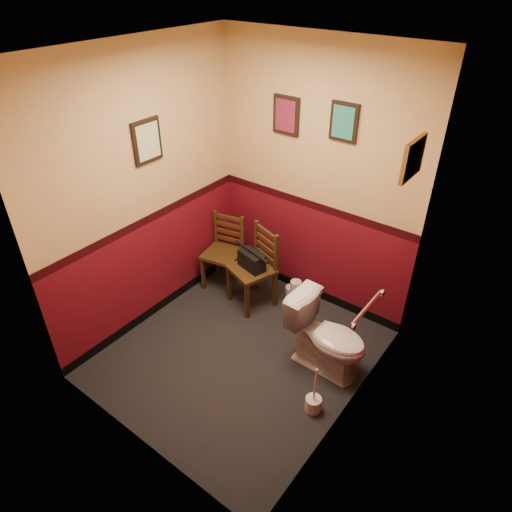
% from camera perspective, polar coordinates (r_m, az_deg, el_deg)
% --- Properties ---
extents(floor, '(2.20, 2.40, 0.00)m').
position_cam_1_polar(floor, '(4.50, -1.97, -12.09)').
color(floor, black).
rests_on(floor, ground).
extents(ceiling, '(2.20, 2.40, 0.00)m').
position_cam_1_polar(ceiling, '(3.18, -2.99, 24.20)').
color(ceiling, silver).
rests_on(ceiling, ground).
extents(wall_back, '(2.20, 0.00, 2.70)m').
position_cam_1_polar(wall_back, '(4.53, 7.36, 9.04)').
color(wall_back, '#5D0C19').
rests_on(wall_back, ground).
extents(wall_front, '(2.20, 0.00, 2.70)m').
position_cam_1_polar(wall_front, '(3.00, -17.09, -6.72)').
color(wall_front, '#5D0C19').
rests_on(wall_front, ground).
extents(wall_left, '(0.00, 2.40, 2.70)m').
position_cam_1_polar(wall_left, '(4.36, -13.76, 7.25)').
color(wall_left, '#5D0C19').
rests_on(wall_left, ground).
extents(wall_right, '(0.00, 2.40, 2.70)m').
position_cam_1_polar(wall_right, '(3.18, 13.21, -3.40)').
color(wall_right, '#5D0C19').
rests_on(wall_right, ground).
extents(grab_bar, '(0.05, 0.56, 0.06)m').
position_cam_1_polar(grab_bar, '(3.62, 13.71, -6.35)').
color(grab_bar, silver).
rests_on(grab_bar, wall_right).
extents(framed_print_back_a, '(0.28, 0.04, 0.36)m').
position_cam_1_polar(framed_print_back_a, '(4.48, 3.79, 17.14)').
color(framed_print_back_a, black).
rests_on(framed_print_back_a, wall_back).
extents(framed_print_back_b, '(0.26, 0.04, 0.34)m').
position_cam_1_polar(framed_print_back_b, '(4.18, 10.93, 16.12)').
color(framed_print_back_b, black).
rests_on(framed_print_back_b, wall_back).
extents(framed_print_left, '(0.04, 0.30, 0.38)m').
position_cam_1_polar(framed_print_left, '(4.21, -13.46, 13.78)').
color(framed_print_left, black).
rests_on(framed_print_left, wall_left).
extents(framed_print_right, '(0.04, 0.34, 0.28)m').
position_cam_1_polar(framed_print_right, '(3.36, 19.01, 11.44)').
color(framed_print_right, olive).
rests_on(framed_print_right, wall_right).
extents(toilet, '(0.75, 0.44, 0.73)m').
position_cam_1_polar(toilet, '(4.18, 8.91, -9.98)').
color(toilet, white).
rests_on(toilet, floor).
extents(toilet_brush, '(0.14, 0.14, 0.49)m').
position_cam_1_polar(toilet_brush, '(4.04, 7.17, -17.78)').
color(toilet_brush, silver).
rests_on(toilet_brush, floor).
extents(chair_left, '(0.46, 0.46, 0.84)m').
position_cam_1_polar(chair_left, '(5.13, -4.00, 0.50)').
color(chair_left, '#483115').
rests_on(chair_left, floor).
extents(chair_right, '(0.53, 0.53, 0.89)m').
position_cam_1_polar(chair_right, '(4.81, -0.14, -1.51)').
color(chair_right, '#483115').
rests_on(chair_right, floor).
extents(handbag, '(0.33, 0.22, 0.22)m').
position_cam_1_polar(handbag, '(4.73, -0.55, -0.54)').
color(handbag, black).
rests_on(handbag, chair_right).
extents(tp_stack, '(0.25, 0.13, 0.22)m').
position_cam_1_polar(tp_stack, '(5.10, 5.00, -4.32)').
color(tp_stack, silver).
rests_on(tp_stack, floor).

